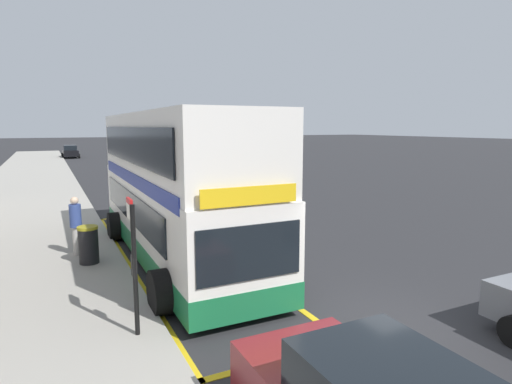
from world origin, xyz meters
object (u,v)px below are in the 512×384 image
pedestrian_waiting_near_sign (76,223)px  litter_bin (88,245)px  parked_car_silver_across (190,175)px  double_decker_bus (175,192)px  bus_stop_sign (133,255)px  parked_car_black_distant (70,152)px

pedestrian_waiting_near_sign → litter_bin: 1.10m
parked_car_silver_across → double_decker_bus: bearing=-107.9°
bus_stop_sign → parked_car_black_distant: (1.46, 51.95, -0.86)m
parked_car_silver_across → bus_stop_sign: bearing=-109.1°
parked_car_silver_across → pedestrian_waiting_near_sign: (-7.81, -13.46, 0.33)m
bus_stop_sign → parked_car_silver_across: bus_stop_sign is taller
double_decker_bus → bus_stop_sign: size_ratio=4.19×
pedestrian_waiting_near_sign → double_decker_bus: bearing=-21.9°
double_decker_bus → bus_stop_sign: bearing=-113.9°
double_decker_bus → bus_stop_sign: 5.18m
parked_car_silver_across → litter_bin: parked_car_silver_across is taller
litter_bin → parked_car_silver_across: bearing=62.4°
bus_stop_sign → litter_bin: bus_stop_sign is taller
bus_stop_sign → parked_car_black_distant: bus_stop_sign is taller
double_decker_bus → litter_bin: bearing=177.0°
parked_car_black_distant → parked_car_silver_across: 33.15m
parked_car_black_distant → litter_bin: bearing=-93.3°
parked_car_black_distant → pedestrian_waiting_near_sign: size_ratio=2.33×
parked_car_black_distant → litter_bin: (-1.88, -47.10, -0.12)m
parked_car_black_distant → litter_bin: size_ratio=3.90×
litter_bin → double_decker_bus: bearing=-3.0°
parked_car_black_distant → parked_car_silver_across: size_ratio=1.00×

